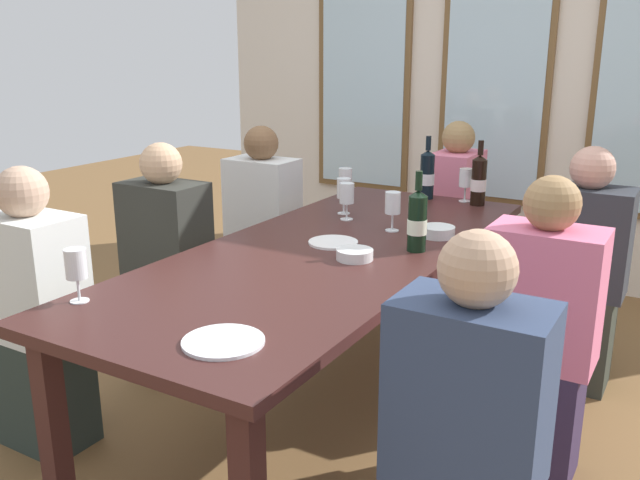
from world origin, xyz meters
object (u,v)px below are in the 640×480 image
object	(u,v)px
white_plate_0	(333,242)
tasting_bowl_1	(438,232)
tasting_bowl_0	(355,254)
seated_person_5	(581,276)
dining_table	(328,265)
seated_person_3	(539,339)
wine_glass_2	(466,179)
wine_glass_5	(344,190)
wine_glass_3	(345,178)
seated_person_1	(465,452)
white_plate_1	(223,342)
wine_glass_1	(393,204)
wine_bottle_1	(479,180)
seated_person_0	(37,319)
seated_person_6	(454,220)
wine_bottle_0	(427,175)
wine_glass_4	(347,195)
seated_person_4	(263,230)
wine_bottle_2	(417,221)
seated_person_2	(168,268)
wine_glass_0	(76,266)

from	to	relation	value
white_plate_0	tasting_bowl_1	world-z (taller)	tasting_bowl_1
tasting_bowl_0	seated_person_5	bearing A→B (deg)	52.90
tasting_bowl_1	dining_table	bearing A→B (deg)	-129.72
white_plate_0	seated_person_3	bearing A→B (deg)	-2.70
wine_glass_2	wine_glass_5	xyz separation A→B (m)	(-0.42, -0.56, -0.00)
wine_glass_3	seated_person_1	xyz separation A→B (m)	(1.19, -1.56, -0.34)
white_plate_1	wine_glass_1	distance (m)	1.31
white_plate_0	wine_bottle_1	size ratio (longest dim) A/B	0.62
white_plate_1	seated_person_5	world-z (taller)	seated_person_5
seated_person_0	seated_person_6	distance (m)	2.42
seated_person_6	seated_person_5	bearing A→B (deg)	-39.56
wine_bottle_0	white_plate_1	bearing A→B (deg)	-84.03
wine_glass_4	white_plate_1	bearing A→B (deg)	-75.44
wine_bottle_0	wine_bottle_1	size ratio (longest dim) A/B	1.01
wine_glass_5	seated_person_4	xyz separation A→B (m)	(-0.62, 0.20, -0.33)
dining_table	wine_glass_3	world-z (taller)	wine_glass_3
seated_person_5	tasting_bowl_0	bearing A→B (deg)	-127.10
wine_glass_2	seated_person_4	world-z (taller)	seated_person_4
white_plate_0	seated_person_4	xyz separation A→B (m)	(-0.83, 0.67, -0.22)
wine_glass_1	seated_person_4	size ratio (longest dim) A/B	0.16
wine_bottle_0	wine_bottle_1	xyz separation A→B (m)	(0.28, -0.01, -0.00)
tasting_bowl_0	wine_glass_5	world-z (taller)	wine_glass_5
wine_glass_2	wine_glass_3	xyz separation A→B (m)	(-0.54, -0.31, 0.00)
wine_bottle_2	tasting_bowl_0	size ratio (longest dim) A/B	2.26
seated_person_3	seated_person_5	size ratio (longest dim) A/B	1.00
wine_glass_2	seated_person_3	xyz separation A→B (m)	(0.65, -1.07, -0.34)
wine_bottle_2	wine_glass_4	size ratio (longest dim) A/B	1.83
wine_glass_1	seated_person_2	size ratio (longest dim) A/B	0.16
white_plate_0	wine_glass_1	distance (m)	0.35
wine_bottle_0	seated_person_4	xyz separation A→B (m)	(-0.83, -0.33, -0.34)
wine_bottle_0	wine_glass_1	world-z (taller)	wine_bottle_0
white_plate_0	white_plate_1	bearing A→B (deg)	-77.78
white_plate_1	wine_glass_3	distance (m)	1.81
dining_table	seated_person_0	bearing A→B (deg)	-138.37
seated_person_2	seated_person_5	bearing A→B (deg)	26.94
wine_bottle_0	wine_glass_5	distance (m)	0.57
wine_glass_5	seated_person_4	world-z (taller)	seated_person_4
wine_bottle_1	seated_person_5	bearing A→B (deg)	-22.38
white_plate_1	seated_person_5	xyz separation A→B (m)	(0.64, 1.75, -0.22)
white_plate_0	seated_person_1	world-z (taller)	seated_person_1
white_plate_0	seated_person_6	bearing A→B (deg)	89.43
wine_bottle_0	wine_glass_5	bearing A→B (deg)	-112.44
white_plate_1	seated_person_1	size ratio (longest dim) A/B	0.21
tasting_bowl_0	wine_glass_0	world-z (taller)	wine_glass_0
wine_glass_1	wine_glass_3	bearing A→B (deg)	137.58
seated_person_1	seated_person_6	xyz separation A→B (m)	(-0.84, 2.29, 0.00)
seated_person_5	wine_glass_3	bearing A→B (deg)	-178.60
tasting_bowl_1	seated_person_3	bearing A→B (deg)	-34.18
wine_glass_3	seated_person_6	world-z (taller)	seated_person_6
seated_person_2	seated_person_3	xyz separation A→B (m)	(1.68, 0.06, 0.00)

